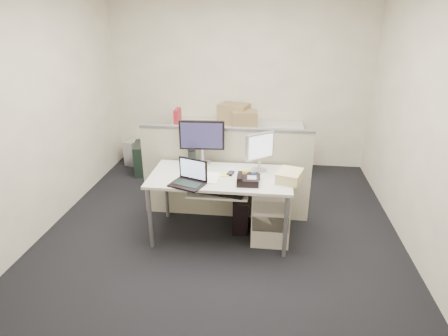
# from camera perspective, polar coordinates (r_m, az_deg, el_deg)

# --- Properties ---
(floor) EXTENTS (4.00, 4.50, 0.01)m
(floor) POSITION_cam_1_polar(r_m,az_deg,el_deg) (4.32, -0.50, -10.10)
(floor) COLOR black
(floor) RESTS_ON ground
(wall_back) EXTENTS (4.00, 0.02, 2.70)m
(wall_back) POSITION_cam_1_polar(r_m,az_deg,el_deg) (5.95, 2.32, 13.16)
(wall_back) COLOR #EFE8C9
(wall_back) RESTS_ON ground
(wall_front) EXTENTS (4.00, 0.02, 2.70)m
(wall_front) POSITION_cam_1_polar(r_m,az_deg,el_deg) (1.74, -10.49, -12.34)
(wall_front) COLOR #EFE8C9
(wall_front) RESTS_ON ground
(wall_left) EXTENTS (0.02, 4.50, 2.70)m
(wall_left) POSITION_cam_1_polar(r_m,az_deg,el_deg) (4.48, -27.10, 7.51)
(wall_left) COLOR #EFE8C9
(wall_left) RESTS_ON ground
(wall_right) EXTENTS (0.02, 4.50, 2.70)m
(wall_right) POSITION_cam_1_polar(r_m,az_deg,el_deg) (4.03, 29.05, 5.67)
(wall_right) COLOR #EFE8C9
(wall_right) RESTS_ON ground
(desk) EXTENTS (1.50, 0.75, 0.73)m
(desk) POSITION_cam_1_polar(r_m,az_deg,el_deg) (4.00, -0.54, -2.01)
(desk) COLOR silver
(desk) RESTS_ON floor
(keyboard_tray) EXTENTS (0.62, 0.32, 0.02)m
(keyboard_tray) POSITION_cam_1_polar(r_m,az_deg,el_deg) (3.86, -0.88, -3.72)
(keyboard_tray) COLOR silver
(keyboard_tray) RESTS_ON desk
(drawer_pedestal) EXTENTS (0.40, 0.55, 0.65)m
(drawer_pedestal) POSITION_cam_1_polar(r_m,az_deg,el_deg) (4.17, 7.14, -6.33)
(drawer_pedestal) COLOR beige
(drawer_pedestal) RESTS_ON floor
(cubicle_partition) EXTENTS (2.00, 0.06, 1.10)m
(cubicle_partition) POSITION_cam_1_polar(r_m,az_deg,el_deg) (4.45, 0.21, -0.97)
(cubicle_partition) COLOR #B9B49B
(cubicle_partition) RESTS_ON floor
(back_counter) EXTENTS (2.00, 0.60, 0.72)m
(back_counter) POSITION_cam_1_polar(r_m,az_deg,el_deg) (5.89, 1.91, 3.11)
(back_counter) COLOR beige
(back_counter) RESTS_ON floor
(monitor_main) EXTENTS (0.52, 0.22, 0.51)m
(monitor_main) POSITION_cam_1_polar(r_m,az_deg,el_deg) (4.21, -3.37, 3.92)
(monitor_main) COLOR black
(monitor_main) RESTS_ON desk
(monitor_small) EXTENTS (0.38, 0.35, 0.42)m
(monitor_small) POSITION_cam_1_polar(r_m,az_deg,el_deg) (4.03, 5.44, 2.35)
(monitor_small) COLOR #B7B7BC
(monitor_small) RESTS_ON desk
(laptop) EXTENTS (0.39, 0.34, 0.24)m
(laptop) POSITION_cam_1_polar(r_m,az_deg,el_deg) (3.72, -5.70, -0.94)
(laptop) COLOR black
(laptop) RESTS_ON desk
(trackball) EXTENTS (0.18, 0.18, 0.05)m
(trackball) POSITION_cam_1_polar(r_m,az_deg,el_deg) (3.89, 4.49, -1.33)
(trackball) COLOR black
(trackball) RESTS_ON desk
(desk_phone) EXTENTS (0.23, 0.19, 0.07)m
(desk_phone) POSITION_cam_1_polar(r_m,az_deg,el_deg) (3.77, 3.63, -1.99)
(desk_phone) COLOR black
(desk_phone) RESTS_ON desk
(paper_stack) EXTENTS (0.24, 0.29, 0.01)m
(paper_stack) POSITION_cam_1_polar(r_m,az_deg,el_deg) (3.91, -2.43, -1.46)
(paper_stack) COLOR white
(paper_stack) RESTS_ON desk
(sticky_pad) EXTENTS (0.08, 0.08, 0.01)m
(sticky_pad) POSITION_cam_1_polar(r_m,az_deg,el_deg) (3.96, 0.18, -1.11)
(sticky_pad) COLOR yellow
(sticky_pad) RESTS_ON desk
(travel_mug) EXTENTS (0.12, 0.12, 0.19)m
(travel_mug) POSITION_cam_1_polar(r_m,az_deg,el_deg) (4.19, -4.91, 1.48)
(travel_mug) COLOR black
(travel_mug) RESTS_ON desk
(banana) EXTENTS (0.18, 0.06, 0.04)m
(banana) POSITION_cam_1_polar(r_m,az_deg,el_deg) (4.03, 3.59, -0.53)
(banana) COLOR #FDE64C
(banana) RESTS_ON desk
(cellphone) EXTENTS (0.08, 0.13, 0.02)m
(cellphone) POSITION_cam_1_polar(r_m,az_deg,el_deg) (4.00, 0.97, -0.83)
(cellphone) COLOR black
(cellphone) RESTS_ON desk
(manila_folders) EXTENTS (0.30, 0.34, 0.11)m
(manila_folders) POSITION_cam_1_polar(r_m,az_deg,el_deg) (3.88, 9.96, -1.22)
(manila_folders) COLOR #D0B683
(manila_folders) RESTS_ON desk
(keyboard) EXTENTS (0.47, 0.25, 0.03)m
(keyboard) POSITION_cam_1_polar(r_m,az_deg,el_deg) (3.80, -0.22, -3.71)
(keyboard) COLOR black
(keyboard) RESTS_ON keyboard_tray
(pc_tower_desk) EXTENTS (0.21, 0.44, 0.40)m
(pc_tower_desk) POSITION_cam_1_polar(r_m,az_deg,el_deg) (4.37, 2.45, -6.61)
(pc_tower_desk) COLOR black
(pc_tower_desk) RESTS_ON floor
(pc_tower_spare_dark) EXTENTS (0.31, 0.53, 0.47)m
(pc_tower_spare_dark) POSITION_cam_1_polar(r_m,az_deg,el_deg) (5.96, -12.41, 1.49)
(pc_tower_spare_dark) COLOR black
(pc_tower_spare_dark) RESTS_ON floor
(pc_tower_spare_silver) EXTENTS (0.27, 0.46, 0.40)m
(pc_tower_spare_silver) POSITION_cam_1_polar(r_m,az_deg,el_deg) (6.40, -13.37, 2.59)
(pc_tower_spare_silver) COLOR #B7B7BC
(pc_tower_spare_silver) RESTS_ON floor
(cardboard_box_left) EXTENTS (0.51, 0.44, 0.33)m
(cardboard_box_left) POSITION_cam_1_polar(r_m,az_deg,el_deg) (5.79, 1.52, 8.16)
(cardboard_box_left) COLOR olive
(cardboard_box_left) RESTS_ON back_counter
(cardboard_box_right) EXTENTS (0.39, 0.32, 0.26)m
(cardboard_box_right) POSITION_cam_1_polar(r_m,az_deg,el_deg) (5.62, 3.18, 7.37)
(cardboard_box_right) COLOR olive
(cardboard_box_right) RESTS_ON back_counter
(red_binder) EXTENTS (0.07, 0.28, 0.26)m
(red_binder) POSITION_cam_1_polar(r_m,az_deg,el_deg) (5.80, -7.10, 7.67)
(red_binder) COLOR maroon
(red_binder) RESTS_ON back_counter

